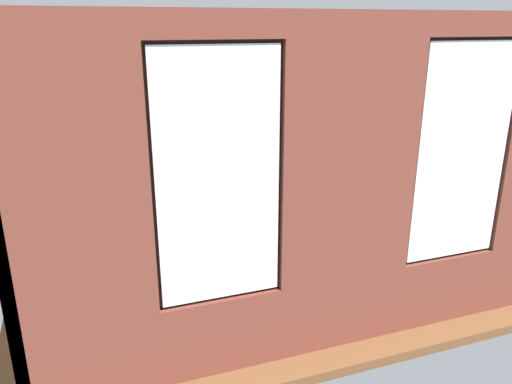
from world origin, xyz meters
TOP-DOWN VIEW (x-y plane):
  - ground_plane at (0.00, 0.00)m, footprint 6.22×5.53m
  - brick_wall_with_windows at (0.00, 2.38)m, footprint 5.62×0.30m
  - white_wall_right at (2.76, 0.20)m, footprint 0.10×4.53m
  - couch_by_window at (0.59, 1.74)m, footprint 1.88×0.87m
  - couch_left at (-2.11, 0.06)m, footprint 1.01×1.80m
  - coffee_table at (0.43, -0.01)m, footprint 1.38×0.84m
  - cup_ceramic at (0.85, 0.11)m, footprint 0.09×0.09m
  - candle_jar at (0.43, -0.01)m, footprint 0.08×0.08m
  - table_plant_small at (0.06, -0.16)m, footprint 0.17×0.17m
  - remote_silver at (0.61, -0.12)m, footprint 0.08×0.18m
  - remote_black at (0.33, 0.11)m, footprint 0.16×0.14m
  - media_console at (2.46, 0.20)m, footprint 1.24×0.42m
  - tv_flatscreen at (2.46, 0.20)m, footprint 1.02×0.20m
  - potted_plant_foreground_right at (2.16, -1.72)m, footprint 0.41×0.41m
  - potted_plant_corner_far_left at (-2.26, 1.85)m, footprint 0.75×0.80m
  - potted_plant_beside_window_right at (1.78, 1.84)m, footprint 0.65×0.65m
  - potted_plant_corner_near_left at (-2.28, -1.77)m, footprint 1.06×0.98m
  - potted_plant_by_left_couch at (-1.71, -1.26)m, footprint 0.43×0.43m
  - potted_plant_near_tv at (1.91, 1.27)m, footprint 0.54×0.54m
  - potted_plant_between_couches at (-0.80, 1.69)m, footprint 0.65×0.65m
  - potted_plant_mid_room_small at (-0.99, -1.10)m, footprint 0.34×0.34m

SIDE VIEW (x-z plane):
  - ground_plane at x=0.00m, z-range -0.10..0.00m
  - media_console at x=2.46m, z-range 0.00..0.48m
  - couch_by_window at x=0.59m, z-range -0.07..0.73m
  - couch_left at x=-2.11m, z-range -0.07..0.73m
  - potted_plant_by_left_couch at x=-1.71m, z-range 0.10..0.68m
  - coffee_table at x=0.43m, z-range 0.17..0.63m
  - potted_plant_mid_room_small at x=-0.99m, z-range 0.10..0.71m
  - remote_silver at x=0.61m, z-range 0.46..0.48m
  - remote_black at x=0.33m, z-range 0.46..0.48m
  - cup_ceramic at x=0.85m, z-range 0.46..0.56m
  - candle_jar at x=0.43m, z-range 0.46..0.58m
  - potted_plant_foreground_right at x=2.16m, z-range 0.13..0.93m
  - potted_plant_near_tv at x=1.91m, z-range 0.10..1.01m
  - potted_plant_beside_window_right at x=1.78m, z-range 0.11..1.04m
  - potted_plant_between_couches at x=-0.80m, z-range 0.12..1.08m
  - table_plant_small at x=0.06m, z-range 0.47..0.73m
  - potted_plant_corner_far_left at x=-2.26m, z-range 0.10..1.27m
  - tv_flatscreen at x=2.46m, z-range 0.48..1.19m
  - potted_plant_corner_near_left at x=-2.28m, z-range 0.13..1.57m
  - brick_wall_with_windows at x=0.00m, z-range -0.06..2.97m
  - white_wall_right at x=2.76m, z-range 0.00..3.03m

